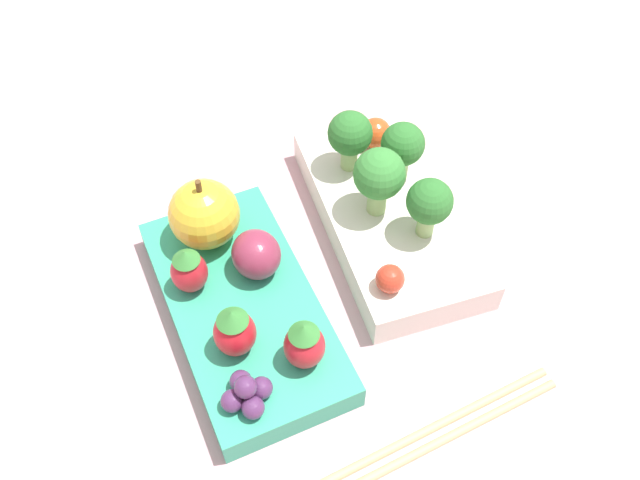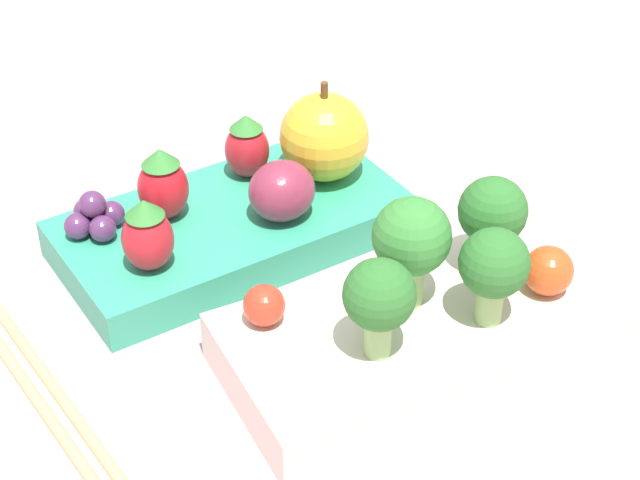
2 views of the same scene
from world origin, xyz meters
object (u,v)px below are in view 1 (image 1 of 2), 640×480
at_px(strawberry_1, 189,270).
at_px(strawberry_0, 304,344).
at_px(broccoli_floret_0, 350,135).
at_px(plum, 256,254).
at_px(bento_box_savoury, 389,216).
at_px(grape_cluster, 247,393).
at_px(cherry_tomato_1, 390,279).
at_px(strawberry_2, 234,331).
at_px(broccoli_floret_2, 403,146).
at_px(broccoli_floret_3, 379,176).
at_px(bento_box_fruit, 244,309).
at_px(broccoli_floret_1, 429,203).
at_px(apple, 204,214).
at_px(chopsticks_pair, 416,444).
at_px(cherry_tomato_0, 376,133).

bearing_deg(strawberry_1, strawberry_0, 27.83).
height_order(broccoli_floret_0, plum, broccoli_floret_0).
height_order(bento_box_savoury, grape_cluster, grape_cluster).
bearing_deg(cherry_tomato_1, strawberry_2, -92.89).
relative_size(broccoli_floret_2, broccoli_floret_3, 0.88).
distance_m(broccoli_floret_0, strawberry_1, 0.16).
distance_m(bento_box_savoury, strawberry_2, 0.16).
bearing_deg(bento_box_fruit, strawberry_1, -135.85).
distance_m(broccoli_floret_1, apple, 0.16).
bearing_deg(cherry_tomato_1, apple, -136.53).
height_order(apple, strawberry_0, apple).
height_order(apple, strawberry_1, apple).
xyz_separation_m(bento_box_fruit, broccoli_floret_1, (0.01, 0.14, 0.05)).
bearing_deg(grape_cluster, broccoli_floret_2, 123.99).
xyz_separation_m(broccoli_floret_3, strawberry_0, (0.09, -0.10, -0.02)).
distance_m(cherry_tomato_1, strawberry_1, 0.14).
bearing_deg(strawberry_0, grape_cluster, -77.38).
xyz_separation_m(broccoli_floret_0, strawberry_0, (0.14, -0.10, -0.02)).
xyz_separation_m(broccoli_floret_0, broccoli_floret_2, (0.03, 0.03, -0.00)).
height_order(strawberry_0, strawberry_1, strawberry_0).
bearing_deg(strawberry_2, plum, 144.66).
distance_m(bento_box_savoury, chopsticks_pair, 0.18).
bearing_deg(plum, grape_cluster, -26.75).
xyz_separation_m(strawberry_2, grape_cluster, (0.04, -0.01, -0.01)).
bearing_deg(grape_cluster, broccoli_floret_3, 123.94).
distance_m(grape_cluster, chopsticks_pair, 0.11).
bearing_deg(strawberry_2, broccoli_floret_3, 113.69).
xyz_separation_m(strawberry_1, strawberry_2, (0.06, 0.01, 0.00)).
relative_size(strawberry_0, grape_cluster, 1.20).
relative_size(strawberry_1, strawberry_2, 0.92).
height_order(broccoli_floret_1, cherry_tomato_0, broccoli_floret_1).
bearing_deg(cherry_tomato_1, strawberry_1, -118.11).
bearing_deg(chopsticks_pair, strawberry_2, -143.11).
xyz_separation_m(cherry_tomato_0, cherry_tomato_1, (0.13, -0.06, -0.00)).
bearing_deg(strawberry_0, cherry_tomato_1, 106.49).
bearing_deg(broccoli_floret_3, bento_box_savoury, 86.44).
xyz_separation_m(apple, grape_cluster, (0.13, -0.02, -0.02)).
height_order(broccoli_floret_3, chopsticks_pair, broccoli_floret_3).
height_order(bento_box_fruit, broccoli_floret_1, broccoli_floret_1).
height_order(bento_box_savoury, broccoli_floret_2, broccoli_floret_2).
xyz_separation_m(cherry_tomato_1, strawberry_0, (0.02, -0.08, 0.00)).
bearing_deg(broccoli_floret_1, strawberry_2, -80.86).
height_order(cherry_tomato_0, strawberry_1, strawberry_1).
distance_m(cherry_tomato_0, strawberry_0, 0.20).
bearing_deg(cherry_tomato_0, strawberry_0, -41.94).
distance_m(cherry_tomato_0, cherry_tomato_1, 0.14).
height_order(plum, grape_cluster, plum).
bearing_deg(cherry_tomato_0, cherry_tomato_1, -24.85).
relative_size(broccoli_floret_3, cherry_tomato_0, 2.31).
bearing_deg(cherry_tomato_1, broccoli_floret_0, 166.01).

